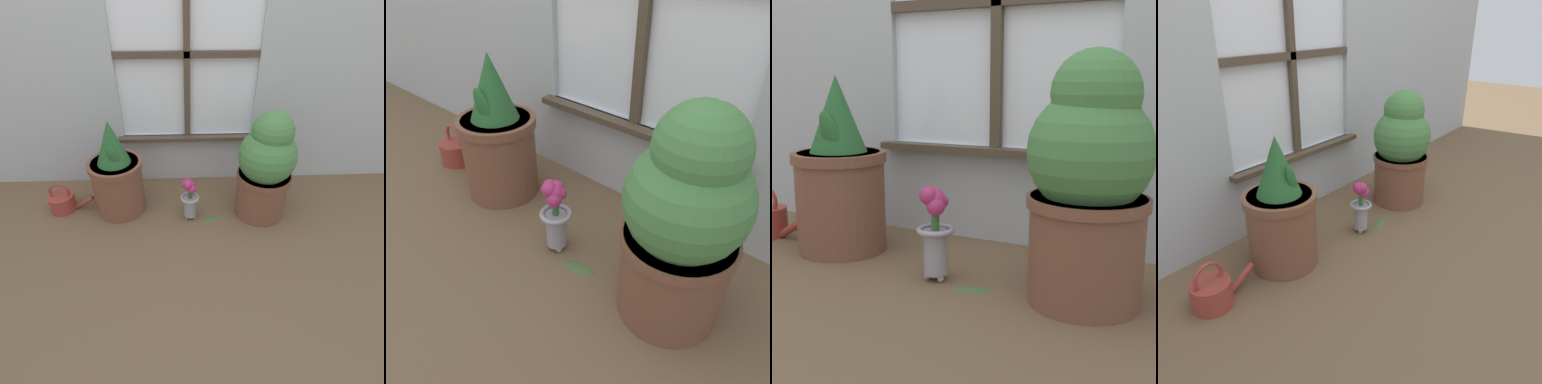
{
  "view_description": "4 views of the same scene",
  "coord_description": "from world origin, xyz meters",
  "views": [
    {
      "loc": [
        -0.04,
        -1.22,
        1.19
      ],
      "look_at": [
        0.01,
        0.12,
        0.17
      ],
      "focal_mm": 28.0,
      "sensor_mm": 36.0,
      "label": 1
    },
    {
      "loc": [
        0.7,
        -0.56,
        0.91
      ],
      "look_at": [
        0.02,
        0.19,
        0.2
      ],
      "focal_mm": 35.0,
      "sensor_mm": 36.0,
      "label": 2
    },
    {
      "loc": [
        0.71,
        -1.14,
        0.56
      ],
      "look_at": [
        0.06,
        0.17,
        0.25
      ],
      "focal_mm": 50.0,
      "sensor_mm": 36.0,
      "label": 3
    },
    {
      "loc": [
        -1.3,
        -0.86,
        0.98
      ],
      "look_at": [
        -0.03,
        0.15,
        0.21
      ],
      "focal_mm": 35.0,
      "sensor_mm": 36.0,
      "label": 4
    }
  ],
  "objects": [
    {
      "name": "ground_plane",
      "position": [
        0.0,
        0.0,
        0.0
      ],
      "size": [
        10.0,
        10.0,
        0.0
      ],
      "primitive_type": "plane",
      "color": "brown"
    },
    {
      "name": "potted_plant_left",
      "position": [
        -0.41,
        0.21,
        0.24
      ],
      "size": [
        0.3,
        0.3,
        0.57
      ],
      "color": "brown",
      "rests_on": "ground_plane"
    },
    {
      "name": "potted_plant_right",
      "position": [
        0.41,
        0.14,
        0.32
      ],
      "size": [
        0.31,
        0.31,
        0.63
      ],
      "color": "brown",
      "rests_on": "ground_plane"
    },
    {
      "name": "flower_vase",
      "position": [
        -0.0,
        0.1,
        0.16
      ],
      "size": [
        0.11,
        0.11,
        0.27
      ],
      "color": "#99939E",
      "rests_on": "ground_plane"
    },
    {
      "name": "watering_can",
      "position": [
        -0.76,
        0.21,
        0.06
      ],
      "size": [
        0.27,
        0.15,
        0.19
      ],
      "color": "#99382D",
      "rests_on": "ground_plane"
    },
    {
      "name": "fallen_leaf",
      "position": [
        0.13,
        0.08,
        0.0
      ],
      "size": [
        0.12,
        0.07,
        0.01
      ],
      "color": "#476633",
      "rests_on": "ground_plane"
    }
  ]
}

